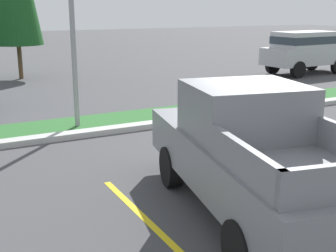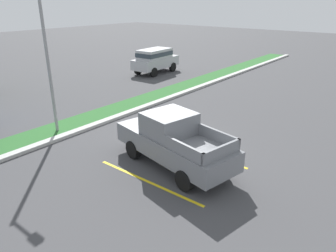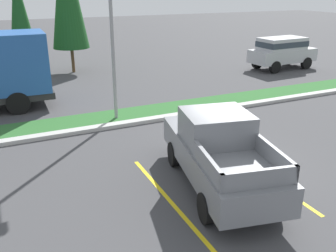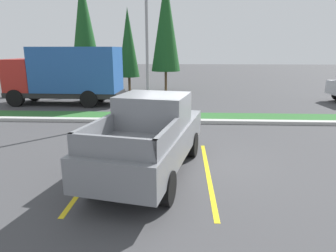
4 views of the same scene
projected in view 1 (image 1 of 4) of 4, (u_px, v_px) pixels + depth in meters
ground_plane at (267, 189)px, 8.37m from camera, size 120.00×120.00×0.00m
parking_line_near at (164, 237)px, 6.62m from camera, size 0.12×4.80×0.01m
parking_line_far at (319, 197)px, 8.01m from camera, size 0.12×4.80×0.01m
curb_strip at (151, 125)px, 12.64m from camera, size 56.00×0.40×0.15m
grass_median at (135, 118)px, 13.59m from camera, size 56.00×1.80×0.06m
pickup_truck_main at (250, 153)px, 7.10m from camera, size 2.91×5.50×2.10m
suv_distant at (306, 49)px, 22.50m from camera, size 4.69×2.15×2.10m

